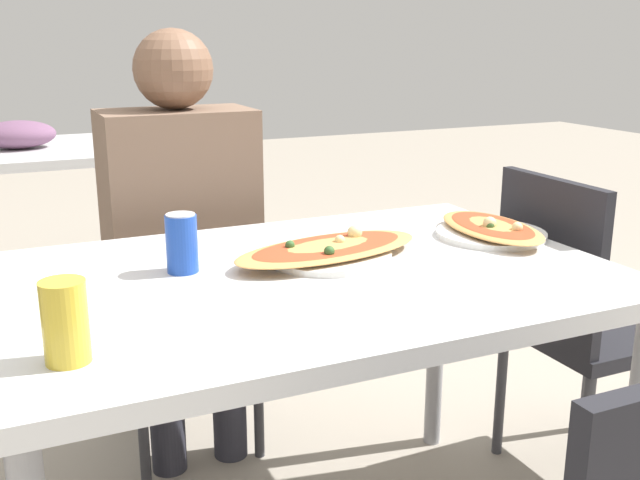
{
  "coord_description": "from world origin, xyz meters",
  "views": [
    {
      "loc": [
        -0.59,
        -1.37,
        1.23
      ],
      "look_at": [
        0.04,
        0.02,
        0.8
      ],
      "focal_mm": 42.0,
      "sensor_mm": 36.0,
      "label": 1
    }
  ],
  "objects_px": {
    "chair_far_seated": "(176,284)",
    "person_seated": "(182,216)",
    "dining_table": "(306,304)",
    "pizza_main": "(329,250)",
    "soda_can": "(182,243)",
    "chair_side_right": "(577,314)",
    "drink_glass": "(65,322)",
    "pizza_second": "(492,229)"
  },
  "relations": [
    {
      "from": "pizza_second",
      "to": "drink_glass",
      "type": "bearing_deg",
      "value": -162.51
    },
    {
      "from": "person_seated",
      "to": "chair_far_seated",
      "type": "bearing_deg",
      "value": -90.0
    },
    {
      "from": "dining_table",
      "to": "person_seated",
      "type": "distance_m",
      "value": 0.66
    },
    {
      "from": "chair_far_seated",
      "to": "drink_glass",
      "type": "distance_m",
      "value": 1.14
    },
    {
      "from": "dining_table",
      "to": "chair_far_seated",
      "type": "bearing_deg",
      "value": 97.44
    },
    {
      "from": "chair_side_right",
      "to": "drink_glass",
      "type": "xyz_separation_m",
      "value": [
        -1.34,
        -0.33,
        0.32
      ]
    },
    {
      "from": "chair_far_seated",
      "to": "soda_can",
      "type": "distance_m",
      "value": 0.74
    },
    {
      "from": "chair_far_seated",
      "to": "person_seated",
      "type": "distance_m",
      "value": 0.26
    },
    {
      "from": "dining_table",
      "to": "soda_can",
      "type": "relative_size",
      "value": 10.27
    },
    {
      "from": "dining_table",
      "to": "pizza_second",
      "type": "bearing_deg",
      "value": 7.53
    },
    {
      "from": "chair_far_seated",
      "to": "drink_glass",
      "type": "height_order",
      "value": "chair_far_seated"
    },
    {
      "from": "person_seated",
      "to": "pizza_main",
      "type": "bearing_deg",
      "value": 107.63
    },
    {
      "from": "dining_table",
      "to": "pizza_second",
      "type": "xyz_separation_m",
      "value": [
        0.53,
        0.07,
        0.09
      ]
    },
    {
      "from": "chair_far_seated",
      "to": "person_seated",
      "type": "bearing_deg",
      "value": 90.0
    },
    {
      "from": "dining_table",
      "to": "soda_can",
      "type": "bearing_deg",
      "value": 154.72
    },
    {
      "from": "dining_table",
      "to": "pizza_second",
      "type": "distance_m",
      "value": 0.54
    },
    {
      "from": "chair_side_right",
      "to": "soda_can",
      "type": "distance_m",
      "value": 1.11
    },
    {
      "from": "chair_side_right",
      "to": "soda_can",
      "type": "relative_size",
      "value": 7.0
    },
    {
      "from": "chair_side_right",
      "to": "pizza_main",
      "type": "xyz_separation_m",
      "value": [
        -0.75,
        -0.0,
        0.27
      ]
    },
    {
      "from": "pizza_main",
      "to": "drink_glass",
      "type": "relative_size",
      "value": 3.75
    },
    {
      "from": "person_seated",
      "to": "pizza_second",
      "type": "height_order",
      "value": "person_seated"
    },
    {
      "from": "dining_table",
      "to": "drink_glass",
      "type": "xyz_separation_m",
      "value": [
        -0.51,
        -0.26,
        0.14
      ]
    },
    {
      "from": "dining_table",
      "to": "person_seated",
      "type": "height_order",
      "value": "person_seated"
    },
    {
      "from": "drink_glass",
      "to": "soda_can",
      "type": "bearing_deg",
      "value": 53.38
    },
    {
      "from": "chair_side_right",
      "to": "drink_glass",
      "type": "bearing_deg",
      "value": -76.28
    },
    {
      "from": "soda_can",
      "to": "drink_glass",
      "type": "distance_m",
      "value": 0.46
    },
    {
      "from": "dining_table",
      "to": "soda_can",
      "type": "xyz_separation_m",
      "value": [
        -0.23,
        0.11,
        0.13
      ]
    },
    {
      "from": "chair_side_right",
      "to": "pizza_second",
      "type": "bearing_deg",
      "value": -89.89
    },
    {
      "from": "pizza_main",
      "to": "chair_side_right",
      "type": "bearing_deg",
      "value": 0.11
    },
    {
      "from": "soda_can",
      "to": "chair_side_right",
      "type": "bearing_deg",
      "value": -2.15
    },
    {
      "from": "dining_table",
      "to": "chair_side_right",
      "type": "height_order",
      "value": "chair_side_right"
    },
    {
      "from": "drink_glass",
      "to": "chair_far_seated",
      "type": "bearing_deg",
      "value": 68.23
    },
    {
      "from": "pizza_second",
      "to": "soda_can",
      "type": "bearing_deg",
      "value": 176.96
    },
    {
      "from": "dining_table",
      "to": "soda_can",
      "type": "distance_m",
      "value": 0.29
    },
    {
      "from": "pizza_main",
      "to": "drink_glass",
      "type": "xyz_separation_m",
      "value": [
        -0.59,
        -0.32,
        0.05
      ]
    },
    {
      "from": "chair_side_right",
      "to": "person_seated",
      "type": "relative_size",
      "value": 0.7
    },
    {
      "from": "dining_table",
      "to": "chair_side_right",
      "type": "xyz_separation_m",
      "value": [
        0.83,
        0.07,
        -0.18
      ]
    },
    {
      "from": "chair_side_right",
      "to": "pizza_second",
      "type": "relative_size",
      "value": 2.37
    },
    {
      "from": "soda_can",
      "to": "drink_glass",
      "type": "bearing_deg",
      "value": -126.62
    },
    {
      "from": "person_seated",
      "to": "soda_can",
      "type": "xyz_separation_m",
      "value": [
        -0.13,
        -0.54,
        0.08
      ]
    },
    {
      "from": "dining_table",
      "to": "chair_far_seated",
      "type": "height_order",
      "value": "chair_far_seated"
    },
    {
      "from": "person_seated",
      "to": "pizza_main",
      "type": "xyz_separation_m",
      "value": [
        0.18,
        -0.58,
        0.03
      ]
    }
  ]
}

